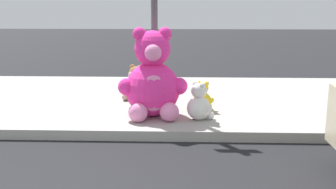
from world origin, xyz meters
TOP-DOWN VIEW (x-y plane):
  - sidewalk at (0.00, 5.20)m, footprint 28.00×4.40m
  - sign_pole at (1.00, 4.40)m, footprint 0.56×0.11m
  - plush_pink_large at (1.01, 3.81)m, footprint 1.08×0.97m
  - plush_yellow at (1.82, 4.24)m, footprint 0.37×0.35m
  - plush_brown at (0.60, 4.90)m, footprint 0.47×0.47m
  - plush_white at (1.74, 3.65)m, footprint 0.43×0.42m

SIDE VIEW (x-z plane):
  - sidewalk at x=0.00m, z-range 0.00..0.15m
  - plush_yellow at x=1.82m, z-range 0.10..0.59m
  - plush_white at x=1.74m, z-range 0.09..0.69m
  - plush_brown at x=0.60m, z-range 0.08..0.74m
  - plush_pink_large at x=1.01m, z-range 0.01..1.41m
  - sign_pole at x=1.00m, z-range 0.25..3.45m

